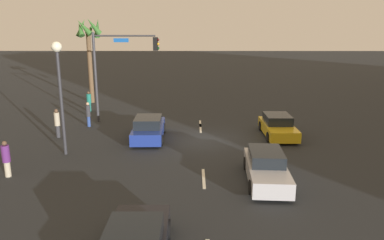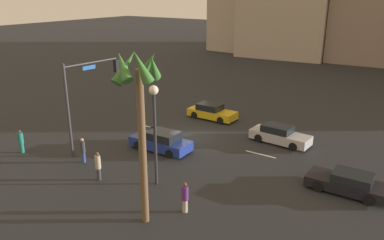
% 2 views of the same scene
% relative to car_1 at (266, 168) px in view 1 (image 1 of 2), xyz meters
% --- Properties ---
extents(ground_plane, '(220.00, 220.00, 0.00)m').
position_rel_car_1_xyz_m(ground_plane, '(6.39, 2.86, -0.65)').
color(ground_plane, '#232628').
extents(lane_stripe_2, '(2.35, 0.14, 0.01)m').
position_rel_car_1_xyz_m(lane_stripe_2, '(0.24, 2.86, -0.64)').
color(lane_stripe_2, silver).
rests_on(lane_stripe_2, ground_plane).
extents(lane_stripe_3, '(2.49, 0.14, 0.01)m').
position_rel_car_1_xyz_m(lane_stripe_3, '(9.38, 2.86, -0.64)').
color(lane_stripe_3, silver).
rests_on(lane_stripe_3, ground_plane).
extents(lane_stripe_4, '(1.99, 0.14, 0.01)m').
position_rel_car_1_xyz_m(lane_stripe_4, '(10.69, 2.86, -0.64)').
color(lane_stripe_4, silver).
rests_on(lane_stripe_4, ground_plane).
extents(car_1, '(4.71, 2.02, 1.40)m').
position_rel_car_1_xyz_m(car_1, '(0.00, 0.00, 0.00)').
color(car_1, '#B7B7BC').
rests_on(car_1, ground_plane).
extents(car_2, '(4.70, 2.08, 1.47)m').
position_rel_car_1_xyz_m(car_2, '(6.74, 6.24, 0.03)').
color(car_2, navy).
rests_on(car_2, ground_plane).
extents(car_3, '(4.48, 1.96, 1.38)m').
position_rel_car_1_xyz_m(car_3, '(7.50, -2.21, -0.01)').
color(car_3, gold).
rests_on(car_3, ground_plane).
extents(traffic_signal, '(0.59, 4.95, 6.68)m').
position_rel_car_1_xyz_m(traffic_signal, '(11.21, 9.11, 3.86)').
color(traffic_signal, '#38383D').
rests_on(traffic_signal, ground_plane).
extents(streetlamp, '(0.56, 0.56, 6.22)m').
position_rel_car_1_xyz_m(streetlamp, '(3.69, 10.56, 3.70)').
color(streetlamp, '#2D2D33').
rests_on(streetlamp, ground_plane).
extents(pedestrian_0, '(0.48, 0.48, 1.89)m').
position_rel_car_1_xyz_m(pedestrian_0, '(7.00, 12.19, 0.36)').
color(pedestrian_0, '#333338').
rests_on(pedestrian_0, ground_plane).
extents(pedestrian_1, '(0.42, 0.42, 1.79)m').
position_rel_car_1_xyz_m(pedestrian_1, '(9.80, 10.97, 0.31)').
color(pedestrian_1, '#2D478C').
rests_on(pedestrian_1, ground_plane).
extents(pedestrian_2, '(0.44, 0.44, 1.76)m').
position_rel_car_1_xyz_m(pedestrian_2, '(0.42, 12.17, 0.28)').
color(pedestrian_2, '#B2A58C').
rests_on(pedestrian_2, ground_plane).
extents(pedestrian_3, '(0.55, 0.55, 1.75)m').
position_rel_car_1_xyz_m(pedestrian_3, '(14.87, 12.36, 0.27)').
color(pedestrian_3, '#1E7266').
rests_on(pedestrian_3, ground_plane).
extents(palm_tree_1, '(2.55, 2.72, 8.04)m').
position_rel_car_1_xyz_m(palm_tree_1, '(18.93, 13.19, 5.41)').
color(palm_tree_1, brown).
rests_on(palm_tree_1, ground_plane).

